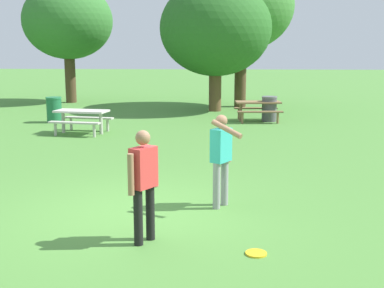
{
  "coord_description": "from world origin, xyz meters",
  "views": [
    {
      "loc": [
        1.43,
        -8.04,
        2.75
      ],
      "look_at": [
        0.88,
        1.06,
        1.0
      ],
      "focal_mm": 46.52,
      "sensor_mm": 36.0,
      "label": 1
    }
  ],
  "objects_px": {
    "trash_can_further_along": "(269,109)",
    "picnic_table_far": "(258,107)",
    "picnic_table_near": "(82,116)",
    "person_thrower": "(144,179)",
    "person_catcher": "(222,154)",
    "trash_can_beside_table": "(54,110)",
    "tree_slender_mid": "(242,7)",
    "tree_broad_center": "(68,21)",
    "tree_far_right": "(216,29)",
    "frisbee": "(256,253)"
  },
  "relations": [
    {
      "from": "tree_far_right",
      "to": "picnic_table_far",
      "type": "bearing_deg",
      "value": -61.93
    },
    {
      "from": "tree_far_right",
      "to": "tree_slender_mid",
      "type": "distance_m",
      "value": 2.35
    },
    {
      "from": "person_catcher",
      "to": "trash_can_further_along",
      "type": "relative_size",
      "value": 1.71
    },
    {
      "from": "person_catcher",
      "to": "tree_far_right",
      "type": "relative_size",
      "value": 0.29
    },
    {
      "from": "frisbee",
      "to": "picnic_table_far",
      "type": "relative_size",
      "value": 0.16
    },
    {
      "from": "trash_can_further_along",
      "to": "tree_far_right",
      "type": "height_order",
      "value": "tree_far_right"
    },
    {
      "from": "frisbee",
      "to": "tree_far_right",
      "type": "distance_m",
      "value": 16.28
    },
    {
      "from": "frisbee",
      "to": "tree_broad_center",
      "type": "relative_size",
      "value": 0.05
    },
    {
      "from": "picnic_table_far",
      "to": "trash_can_further_along",
      "type": "relative_size",
      "value": 1.88
    },
    {
      "from": "person_thrower",
      "to": "picnic_table_near",
      "type": "bearing_deg",
      "value": 110.84
    },
    {
      "from": "picnic_table_far",
      "to": "trash_can_beside_table",
      "type": "height_order",
      "value": "trash_can_beside_table"
    },
    {
      "from": "picnic_table_far",
      "to": "trash_can_beside_table",
      "type": "bearing_deg",
      "value": -174.63
    },
    {
      "from": "trash_can_further_along",
      "to": "picnic_table_far",
      "type": "bearing_deg",
      "value": -174.72
    },
    {
      "from": "picnic_table_near",
      "to": "person_catcher",
      "type": "bearing_deg",
      "value": -58.47
    },
    {
      "from": "trash_can_beside_table",
      "to": "frisbee",
      "type": "bearing_deg",
      "value": -60.28
    },
    {
      "from": "tree_broad_center",
      "to": "tree_slender_mid",
      "type": "xyz_separation_m",
      "value": [
        8.69,
        -1.39,
        0.56
      ]
    },
    {
      "from": "frisbee",
      "to": "tree_broad_center",
      "type": "xyz_separation_m",
      "value": [
        -8.31,
        18.98,
        4.09
      ]
    },
    {
      "from": "picnic_table_far",
      "to": "trash_can_beside_table",
      "type": "relative_size",
      "value": 1.88
    },
    {
      "from": "tree_slender_mid",
      "to": "trash_can_beside_table",
      "type": "bearing_deg",
      "value": -141.96
    },
    {
      "from": "person_catcher",
      "to": "tree_slender_mid",
      "type": "bearing_deg",
      "value": 86.82
    },
    {
      "from": "trash_can_beside_table",
      "to": "trash_can_further_along",
      "type": "distance_m",
      "value": 8.19
    },
    {
      "from": "tree_broad_center",
      "to": "tree_far_right",
      "type": "relative_size",
      "value": 1.06
    },
    {
      "from": "tree_far_right",
      "to": "tree_slender_mid",
      "type": "xyz_separation_m",
      "value": [
        1.18,
        1.74,
        1.05
      ]
    },
    {
      "from": "trash_can_further_along",
      "to": "picnic_table_near",
      "type": "bearing_deg",
      "value": -153.62
    },
    {
      "from": "frisbee",
      "to": "person_thrower",
      "type": "bearing_deg",
      "value": 167.68
    },
    {
      "from": "person_catcher",
      "to": "frisbee",
      "type": "relative_size",
      "value": 5.59
    },
    {
      "from": "picnic_table_far",
      "to": "tree_broad_center",
      "type": "relative_size",
      "value": 0.3
    },
    {
      "from": "frisbee",
      "to": "tree_slender_mid",
      "type": "xyz_separation_m",
      "value": [
        0.38,
        17.59,
        4.65
      ]
    },
    {
      "from": "tree_broad_center",
      "to": "tree_far_right",
      "type": "bearing_deg",
      "value": -22.61
    },
    {
      "from": "person_thrower",
      "to": "trash_can_further_along",
      "type": "relative_size",
      "value": 1.71
    },
    {
      "from": "picnic_table_near",
      "to": "trash_can_beside_table",
      "type": "xyz_separation_m",
      "value": [
        -1.74,
        2.41,
        -0.08
      ]
    },
    {
      "from": "person_thrower",
      "to": "tree_slender_mid",
      "type": "height_order",
      "value": "tree_slender_mid"
    },
    {
      "from": "trash_can_beside_table",
      "to": "tree_broad_center",
      "type": "relative_size",
      "value": 0.16
    },
    {
      "from": "tree_slender_mid",
      "to": "person_catcher",
      "type": "bearing_deg",
      "value": -93.18
    },
    {
      "from": "tree_broad_center",
      "to": "person_thrower",
      "type": "bearing_deg",
      "value": -70.15
    },
    {
      "from": "frisbee",
      "to": "person_catcher",
      "type": "bearing_deg",
      "value": 103.27
    },
    {
      "from": "person_catcher",
      "to": "tree_slender_mid",
      "type": "relative_size",
      "value": 0.24
    },
    {
      "from": "frisbee",
      "to": "trash_can_beside_table",
      "type": "xyz_separation_m",
      "value": [
        -6.83,
        11.95,
        0.47
      ]
    },
    {
      "from": "picnic_table_near",
      "to": "picnic_table_far",
      "type": "bearing_deg",
      "value": 27.71
    },
    {
      "from": "picnic_table_far",
      "to": "person_thrower",
      "type": "bearing_deg",
      "value": -101.35
    },
    {
      "from": "picnic_table_near",
      "to": "trash_can_beside_table",
      "type": "relative_size",
      "value": 1.97
    },
    {
      "from": "frisbee",
      "to": "trash_can_further_along",
      "type": "height_order",
      "value": "trash_can_further_along"
    },
    {
      "from": "picnic_table_near",
      "to": "picnic_table_far",
      "type": "distance_m",
      "value": 6.75
    },
    {
      "from": "person_catcher",
      "to": "tree_broad_center",
      "type": "relative_size",
      "value": 0.27
    },
    {
      "from": "trash_can_beside_table",
      "to": "trash_can_further_along",
      "type": "xyz_separation_m",
      "value": [
        8.15,
        0.77,
        0.0
      ]
    },
    {
      "from": "trash_can_beside_table",
      "to": "picnic_table_near",
      "type": "bearing_deg",
      "value": -54.15
    },
    {
      "from": "person_catcher",
      "to": "tree_slender_mid",
      "type": "height_order",
      "value": "tree_slender_mid"
    },
    {
      "from": "picnic_table_far",
      "to": "trash_can_further_along",
      "type": "xyz_separation_m",
      "value": [
        0.43,
        0.04,
        -0.08
      ]
    },
    {
      "from": "person_thrower",
      "to": "person_catcher",
      "type": "relative_size",
      "value": 1.0
    },
    {
      "from": "trash_can_beside_table",
      "to": "trash_can_further_along",
      "type": "relative_size",
      "value": 1.0
    }
  ]
}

